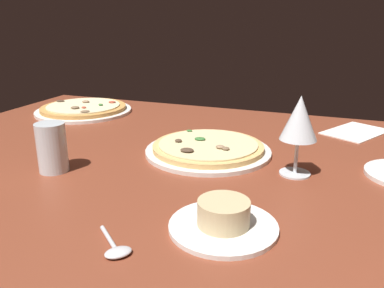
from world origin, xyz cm
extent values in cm
cube|color=brown|center=(0.00, 0.00, 2.00)|extent=(150.00, 110.00, 4.00)
cylinder|color=silver|center=(-6.14, -6.35, 4.50)|extent=(31.09, 31.09, 1.00)
cylinder|color=tan|center=(-6.14, -6.35, 5.60)|extent=(27.49, 27.49, 1.20)
cylinder|color=beige|center=(-6.14, -6.35, 6.40)|extent=(24.49, 24.49, 0.40)
ellipsoid|color=#4C3828|center=(-3.53, 1.34, 6.99)|extent=(3.15, 2.57, 0.77)
ellipsoid|color=#387033|center=(1.85, -14.31, 6.82)|extent=(1.62, 1.31, 0.43)
ellipsoid|color=brown|center=(-11.59, -3.05, 6.93)|extent=(1.77, 1.74, 0.65)
ellipsoid|color=#4C3828|center=(1.08, -4.63, 6.97)|extent=(1.78, 1.68, 0.73)
ellipsoid|color=#937556|center=(-10.08, -3.57, 7.00)|extent=(2.13, 1.82, 0.79)
ellipsoid|color=#387033|center=(-3.30, -8.32, 6.85)|extent=(2.80, 2.44, 0.50)
cylinder|color=white|center=(48.22, -31.65, 4.50)|extent=(33.01, 33.01, 1.00)
cylinder|color=#C68C47|center=(48.22, -31.65, 5.60)|extent=(29.26, 29.26, 1.20)
cylinder|color=beige|center=(48.22, -31.65, 6.40)|extent=(25.08, 25.08, 0.40)
ellipsoid|color=brown|center=(41.59, -23.14, 6.81)|extent=(2.99, 2.92, 0.43)
ellipsoid|color=#4C3828|center=(59.51, -33.56, 6.87)|extent=(3.03, 2.55, 0.53)
ellipsoid|color=#AD4733|center=(45.13, -27.54, 6.90)|extent=(1.68, 1.33, 0.61)
ellipsoid|color=#AD4733|center=(40.73, -38.36, 6.91)|extent=(2.58, 2.30, 0.61)
ellipsoid|color=#937556|center=(49.91, -35.46, 6.97)|extent=(2.66, 2.29, 0.74)
ellipsoid|color=brown|center=(47.61, -26.12, 6.97)|extent=(2.85, 2.76, 0.74)
ellipsoid|color=#387033|center=(41.96, -32.94, 6.95)|extent=(1.64, 1.28, 0.70)
cylinder|color=white|center=(-19.83, 27.29, 4.40)|extent=(17.67, 17.67, 0.80)
cylinder|color=#D1B784|center=(-19.83, 27.29, 6.86)|extent=(8.44, 8.44, 4.13)
cylinder|color=silver|center=(-27.94, -0.33, 4.20)|extent=(6.66, 6.66, 0.40)
cylinder|color=silver|center=(-27.94, -0.33, 8.14)|extent=(0.80, 0.80, 7.48)
cone|color=silver|center=(-27.94, -0.33, 16.55)|extent=(7.78, 7.78, 9.33)
cylinder|color=silver|center=(21.95, 16.55, 9.42)|extent=(6.41, 6.41, 10.85)
cylinder|color=silver|center=(21.95, 16.55, 8.16)|extent=(5.89, 5.89, 8.31)
cube|color=white|center=(-40.93, -38.60, 4.15)|extent=(20.47, 23.06, 0.30)
ellipsoid|color=silver|center=(-7.82, 39.66, 4.50)|extent=(4.74, 4.85, 1.00)
cylinder|color=silver|center=(-4.74, 36.96, 4.35)|extent=(6.61, 5.94, 0.70)
camera|label=1|loc=(-34.69, 81.34, 36.89)|focal=36.81mm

